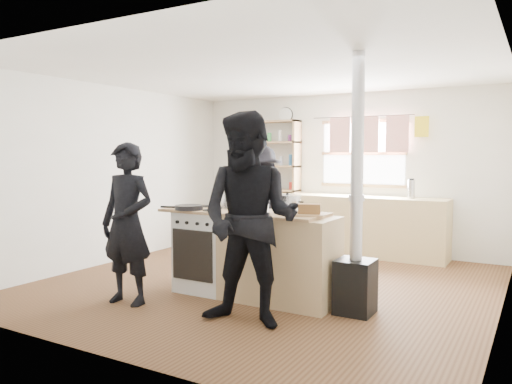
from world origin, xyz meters
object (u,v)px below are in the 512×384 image
skillet_greens (189,207)px  flue_heater (356,248)px  roast_tray (253,208)px  cooking_island (254,254)px  person_near_right (250,219)px  stockpot_counter (287,204)px  thermos (411,189)px  bread_board (309,211)px  person_near_left (127,223)px  person_far (257,210)px  stockpot_stove (232,201)px

skillet_greens → flue_heater: 1.87m
roast_tray → flue_heater: size_ratio=0.15×
cooking_island → flue_heater: bearing=0.5°
person_near_right → flue_heater: bearing=40.8°
roast_tray → stockpot_counter: 0.38m
thermos → bread_board: 2.85m
roast_tray → person_near_left: bearing=-143.4°
person_near_right → skillet_greens: bearing=145.6°
person_near_right → person_far: 1.86m
bread_board → person_far: person_far is taller
person_near_right → person_far: person_near_right is taller
flue_heater → stockpot_counter: bearing=179.8°
roast_tray → bread_board: size_ratio=1.16×
thermos → person_near_left: 4.15m
roast_tray → bread_board: bread_board is taller
thermos → cooking_island: (-1.02, -2.77, -0.57)m
cooking_island → stockpot_counter: stockpot_counter is taller
roast_tray → person_far: (-0.48, 0.92, -0.14)m
skillet_greens → stockpot_counter: bearing=11.7°
roast_tray → stockpot_counter: stockpot_counter is taller
stockpot_stove → person_near_right: bearing=-49.6°
skillet_greens → flue_heater: flue_heater is taller
cooking_island → person_far: bearing=118.1°
person_near_right → stockpot_counter: bearing=84.4°
stockpot_counter → bread_board: (0.28, -0.07, -0.05)m
cooking_island → person_near_left: (-1.02, -0.84, 0.36)m
bread_board → person_near_right: (-0.25, -0.73, -0.02)m
stockpot_counter → roast_tray: bearing=-167.9°
bread_board → person_far: bearing=141.0°
cooking_island → person_far: (-0.46, 0.86, 0.36)m
cooking_island → flue_heater: (1.13, 0.01, 0.18)m
cooking_island → skillet_greens: bearing=-163.2°
stockpot_stove → flue_heater: 1.54m
person_near_right → roast_tray: bearing=111.1°
bread_board → cooking_island: bearing=175.4°
skillet_greens → bread_board: bearing=6.7°
flue_heater → roast_tray: bearing=-176.1°
cooking_island → person_near_right: person_near_right is taller
stockpot_stove → stockpot_counter: 0.77m
stockpot_stove → flue_heater: size_ratio=0.09×
skillet_greens → bread_board: bread_board is taller
person_near_left → person_near_right: 1.44m
stockpot_stove → person_near_left: size_ratio=0.14×
stockpot_counter → flue_heater: bearing=-0.2°
roast_tray → stockpot_counter: (0.37, 0.08, 0.05)m
cooking_island → stockpot_counter: size_ratio=6.78×
skillet_greens → bread_board: (1.37, 0.16, 0.02)m
person_near_left → person_far: (0.56, 1.70, -0.00)m
thermos → bread_board: (-0.36, -2.82, -0.05)m
person_far → thermos: bearing=-110.7°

